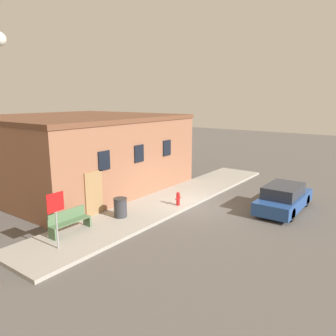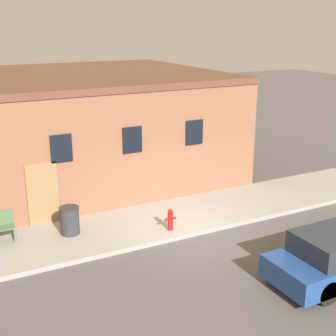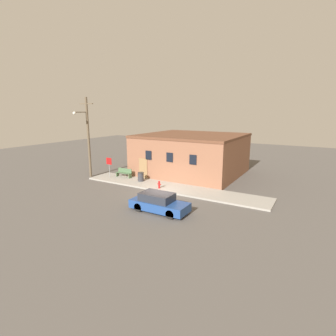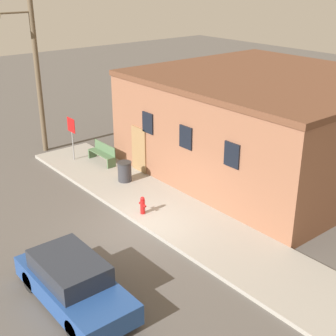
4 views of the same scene
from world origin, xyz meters
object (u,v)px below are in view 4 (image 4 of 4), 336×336
Objects in this scene: bench at (103,153)px; utility_pole at (34,64)px; fire_hydrant at (143,205)px; trash_bin at (125,171)px; parked_car at (73,282)px; stop_sign at (72,131)px.

utility_pole is at bearing -159.49° from bench.
fire_hydrant is 3.13m from trash_bin.
stop_sign is at bearing 151.27° from parked_car.
stop_sign is at bearing 173.96° from fire_hydrant.
utility_pole is at bearing 178.35° from fire_hydrant.
bench reaches higher than fire_hydrant.
parked_car is (11.71, -4.66, -3.83)m from utility_pole.
fire_hydrant is 5.60m from bench.
utility_pole reaches higher than fire_hydrant.
fire_hydrant is 6.68m from stop_sign.
stop_sign is 0.50× the size of parked_car.
fire_hydrant is 0.17× the size of parked_car.
parked_car reaches higher than fire_hydrant.
utility_pole is at bearing -169.78° from stop_sign.
stop_sign is at bearing 10.22° from utility_pole.
fire_hydrant is at bearing -22.12° from trash_bin.
trash_bin is 7.27m from utility_pole.
trash_bin is at bearing 7.56° from stop_sign.
fire_hydrant is at bearing 121.90° from parked_car.
fire_hydrant is 0.39× the size of bench.
trash_bin is at bearing 8.62° from utility_pole.
utility_pole is (-8.97, 0.26, 3.98)m from fire_hydrant.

